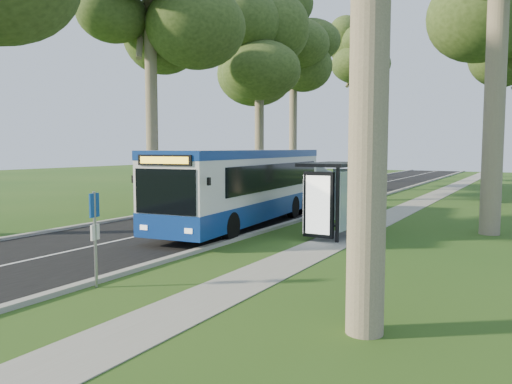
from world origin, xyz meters
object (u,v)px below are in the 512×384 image
Objects in this scene: litter_bin at (315,209)px; bus_stop_sign at (95,227)px; bus_shelter at (334,185)px; car_silver at (304,176)px; car_white at (307,175)px; bus at (246,186)px.

bus_stop_sign is at bearing -91.45° from litter_bin.
car_silver is (-10.91, 21.75, -1.02)m from bus_shelter.
bus_stop_sign is at bearing -79.56° from car_white.
bus reaches higher than bus_stop_sign.
bus_shelter is 25.61m from car_white.
car_silver reaches higher than litter_bin.
bus_stop_sign is 31.64m from car_silver.
bus_stop_sign is 0.71× the size of bus_shelter.
car_white is 0.96× the size of car_silver.
car_silver is (-8.49, 30.48, -0.54)m from bus_stop_sign.
bus_shelter is 0.60× the size of car_silver.
bus is 21.73m from car_silver.
car_white is (-11.13, 23.04, -1.03)m from bus_shelter.
bus_stop_sign is (1.85, -9.81, -0.22)m from bus.
car_white is (-8.72, 31.77, -0.55)m from bus_stop_sign.
car_white is at bearing 95.41° from bus_stop_sign.
litter_bin is at bearing 123.22° from bus_shelter.
bus is 11.31× the size of litter_bin.
bus reaches higher than car_silver.
bus_shelter is 0.63× the size of car_white.
bus is 9.98m from bus_stop_sign.
bus_stop_sign is 2.09× the size of litter_bin.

